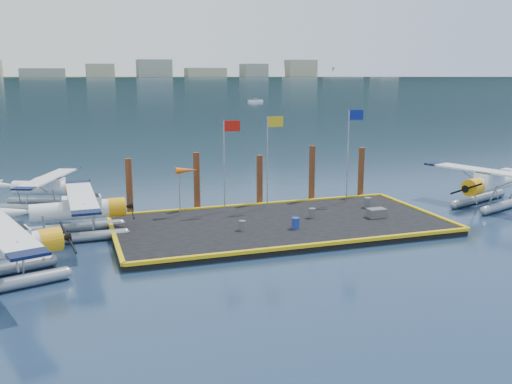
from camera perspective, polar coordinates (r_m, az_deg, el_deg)
ground at (r=35.37m, az=2.43°, el=-3.65°), size 4000.00×4000.00×0.00m
dock at (r=35.32m, az=2.43°, el=-3.34°), size 20.00×10.00×0.40m
dock_bumpers at (r=35.24m, az=2.43°, el=-2.88°), size 20.25×10.25×0.18m
far_backdrop at (r=1787.20m, az=-10.59°, el=11.79°), size 3050.00×2050.00×810.00m
seaplane_b at (r=34.69m, az=-17.61°, el=-2.04°), size 8.52×9.38×3.34m
seaplane_c at (r=42.77m, az=-20.35°, el=0.17°), size 7.93×8.37×3.04m
seaplane_d at (r=44.09m, az=22.50°, el=0.62°), size 9.21×9.77×3.52m
drum_1 at (r=33.81m, az=3.98°, el=-3.12°), size 0.47×0.47×0.66m
drum_2 at (r=36.37m, az=5.63°, el=-2.11°), size 0.43×0.43×0.61m
drum_3 at (r=33.40m, az=-1.38°, el=-3.36°), size 0.41×0.41×0.57m
drum_4 at (r=39.66m, az=11.10°, el=-1.04°), size 0.49×0.49×0.68m
crate at (r=37.11m, az=11.95°, el=-2.06°), size 1.14×0.76×0.57m
flagpole_red at (r=37.31m, az=-2.90°, el=4.07°), size 1.14×0.08×6.00m
flagpole_yellow at (r=38.20m, az=1.44°, el=4.44°), size 1.14×0.08×6.20m
flagpole_blue at (r=40.60m, az=9.45°, el=4.98°), size 1.14×0.08×6.50m
windsock at (r=36.86m, az=-6.98°, el=2.06°), size 1.40×0.44×3.12m
piling_0 at (r=38.14m, az=-12.54°, el=0.31°), size 0.44×0.44×4.00m
piling_1 at (r=38.81m, az=-5.93°, el=0.89°), size 0.44×0.44×4.20m
piling_2 at (r=40.05m, az=0.37°, el=1.01°), size 0.44×0.44×3.80m
piling_3 at (r=41.44m, az=5.61°, el=1.68°), size 0.44×0.44×4.30m
piling_4 at (r=43.24m, az=10.46°, el=1.76°), size 0.44×0.44×4.00m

